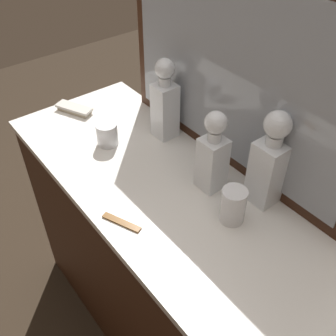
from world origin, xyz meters
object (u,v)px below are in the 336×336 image
(crystal_tumbler_center, at_px, (233,206))
(crystal_tumbler_far_right, at_px, (107,135))
(crystal_decanter_front, at_px, (165,107))
(tortoiseshell_comb, at_px, (122,222))
(silver_brush_far_left, at_px, (74,109))
(crystal_decanter_right, at_px, (269,167))
(crystal_decanter_rear, at_px, (212,159))

(crystal_tumbler_center, bearing_deg, crystal_tumbler_far_right, -170.24)
(crystal_decanter_front, bearing_deg, tortoiseshell_comb, -53.77)
(crystal_tumbler_center, bearing_deg, tortoiseshell_comb, -124.85)
(crystal_decanter_front, xyz_separation_m, crystal_tumbler_far_right, (-0.08, -0.19, -0.08))
(silver_brush_far_left, bearing_deg, crystal_tumbler_far_right, -0.82)
(crystal_tumbler_far_right, xyz_separation_m, tortoiseshell_comb, (0.34, -0.17, -0.03))
(silver_brush_far_left, bearing_deg, crystal_decanter_right, 15.72)
(crystal_decanter_right, distance_m, silver_brush_far_left, 0.82)
(crystal_decanter_rear, relative_size, silver_brush_far_left, 1.71)
(crystal_tumbler_far_right, relative_size, tortoiseshell_comb, 0.68)
(silver_brush_far_left, xyz_separation_m, tortoiseshell_comb, (0.60, -0.17, -0.01))
(crystal_decanter_right, distance_m, crystal_tumbler_far_right, 0.57)
(crystal_decanter_front, bearing_deg, crystal_tumbler_center, -13.02)
(crystal_decanter_front, xyz_separation_m, tortoiseshell_comb, (0.26, -0.36, -0.12))
(crystal_decanter_front, bearing_deg, crystal_decanter_rear, -10.29)
(crystal_decanter_front, height_order, crystal_decanter_right, crystal_decanter_right)
(crystal_tumbler_far_right, height_order, silver_brush_far_left, crystal_tumbler_far_right)
(tortoiseshell_comb, bearing_deg, crystal_tumbler_center, 55.15)
(crystal_tumbler_center, height_order, silver_brush_far_left, crystal_tumbler_center)
(crystal_tumbler_center, bearing_deg, crystal_decanter_right, 91.08)
(crystal_tumbler_far_right, distance_m, tortoiseshell_comb, 0.38)
(crystal_decanter_rear, bearing_deg, crystal_decanter_front, 169.71)
(crystal_tumbler_center, height_order, crystal_tumbler_far_right, crystal_tumbler_center)
(silver_brush_far_left, relative_size, tortoiseshell_comb, 1.31)
(crystal_tumbler_center, relative_size, silver_brush_far_left, 0.69)
(crystal_tumbler_far_right, bearing_deg, crystal_decanter_right, 23.22)
(crystal_decanter_rear, bearing_deg, silver_brush_far_left, -168.24)
(crystal_decanter_right, xyz_separation_m, crystal_tumbler_far_right, (-0.52, -0.22, -0.09))
(silver_brush_far_left, bearing_deg, crystal_decanter_front, 28.86)
(crystal_decanter_rear, xyz_separation_m, crystal_tumbler_center, (0.14, -0.05, -0.06))
(crystal_tumbler_center, relative_size, crystal_tumbler_far_right, 1.34)
(crystal_decanter_front, relative_size, silver_brush_far_left, 1.88)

